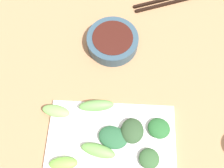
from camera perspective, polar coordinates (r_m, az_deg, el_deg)
name	(u,v)px	position (r m, az deg, el deg)	size (l,w,h in m)	color
tabletop	(110,98)	(0.65, -0.59, -3.35)	(2.10, 2.10, 0.02)	#A37750
sauce_bowl	(113,41)	(0.69, 0.12, 10.08)	(0.14, 0.14, 0.04)	#304959
serving_plate	(111,139)	(0.60, -0.14, -12.81)	(0.18, 0.31, 0.01)	white
broccoli_stalk_0	(63,164)	(0.59, -11.34, -17.81)	(0.03, 0.07, 0.02)	#71B942
broccoli_leafy_1	(113,137)	(0.59, 0.24, -12.41)	(0.05, 0.07, 0.02)	#265835
broccoli_leafy_2	(149,159)	(0.59, 8.69, -16.91)	(0.05, 0.05, 0.02)	#30552C
broccoli_leafy_3	(159,128)	(0.60, 10.93, -10.14)	(0.05, 0.05, 0.02)	#255D2A
broccoli_leafy_4	(132,131)	(0.59, 4.76, -10.85)	(0.06, 0.05, 0.03)	#2C4829
broccoli_stalk_5	(56,111)	(0.62, -13.02, -6.18)	(0.03, 0.07, 0.02)	#76AC57
broccoli_stalk_6	(98,151)	(0.58, -3.27, -15.31)	(0.03, 0.08, 0.03)	#67A34B
broccoli_stalk_7	(96,106)	(0.60, -3.70, -5.05)	(0.03, 0.09, 0.03)	#649F4E
chopsticks	(170,1)	(0.82, 13.34, 18.46)	(0.10, 0.23, 0.01)	black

